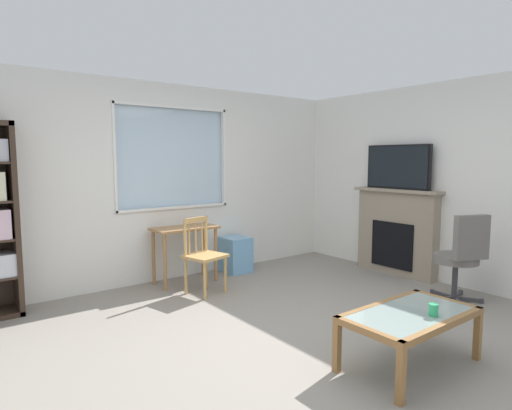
{
  "coord_description": "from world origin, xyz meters",
  "views": [
    {
      "loc": [
        -2.44,
        -2.7,
        1.59
      ],
      "look_at": [
        0.21,
        0.76,
        1.12
      ],
      "focal_mm": 29.88,
      "sensor_mm": 36.0,
      "label": 1
    }
  ],
  "objects": [
    {
      "name": "ground",
      "position": [
        0.0,
        0.0,
        -0.01
      ],
      "size": [
        6.48,
        5.96,
        0.02
      ],
      "primitive_type": "cube",
      "color": "gray"
    },
    {
      "name": "wall_back_with_window",
      "position": [
        -0.02,
        2.48,
        1.24
      ],
      "size": [
        5.48,
        0.15,
        2.56
      ],
      "color": "white",
      "rests_on": "ground"
    },
    {
      "name": "wall_right",
      "position": [
        2.8,
        0.0,
        1.28
      ],
      "size": [
        0.12,
        5.16,
        2.56
      ],
      "primitive_type": "cube",
      "color": "white",
      "rests_on": "ground"
    },
    {
      "name": "desk_under_window",
      "position": [
        0.11,
        2.13,
        0.59
      ],
      "size": [
        0.82,
        0.43,
        0.73
      ],
      "color": "#A37547",
      "rests_on": "ground"
    },
    {
      "name": "wooden_chair",
      "position": [
        0.08,
        1.62,
        0.46
      ],
      "size": [
        0.5,
        0.49,
        0.9
      ],
      "color": "tan",
      "rests_on": "ground"
    },
    {
      "name": "plastic_drawer_unit",
      "position": [
        0.93,
        2.18,
        0.25
      ],
      "size": [
        0.35,
        0.4,
        0.5
      ],
      "primitive_type": "cube",
      "color": "#72ADDB",
      "rests_on": "ground"
    },
    {
      "name": "fireplace",
      "position": [
        2.65,
        0.74,
        0.59
      ],
      "size": [
        0.26,
        1.27,
        1.18
      ],
      "color": "gray",
      "rests_on": "ground"
    },
    {
      "name": "tv",
      "position": [
        2.63,
        0.74,
        1.49
      ],
      "size": [
        0.06,
        0.96,
        0.6
      ],
      "color": "black",
      "rests_on": "fireplace"
    },
    {
      "name": "office_chair",
      "position": [
        2.16,
        -0.42,
        0.55
      ],
      "size": [
        0.59,
        0.62,
        1.0
      ],
      "color": "slate",
      "rests_on": "ground"
    },
    {
      "name": "coffee_table",
      "position": [
        0.42,
        -0.92,
        0.37
      ],
      "size": [
        1.09,
        0.6,
        0.43
      ],
      "color": "#8C9E99",
      "rests_on": "ground"
    },
    {
      "name": "sippy_cup",
      "position": [
        0.48,
        -1.07,
        0.47
      ],
      "size": [
        0.07,
        0.07,
        0.09
      ],
      "primitive_type": "cylinder",
      "color": "#33B770",
      "rests_on": "coffee_table"
    }
  ]
}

